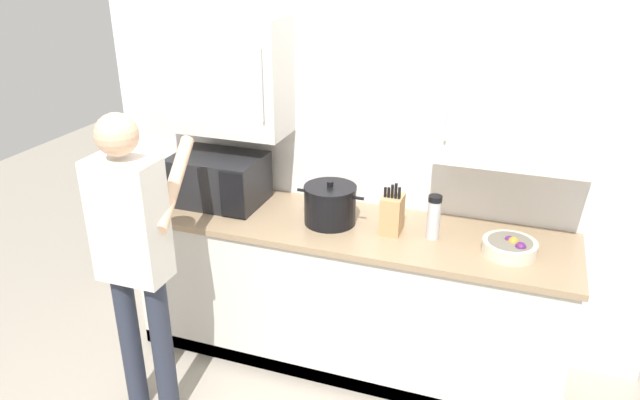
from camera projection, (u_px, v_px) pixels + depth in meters
back_wall_tiled at (366, 128)px, 3.50m from camera, size 3.39×0.44×2.52m
counter_unit at (346, 292)px, 3.59m from camera, size 2.52×0.68×0.90m
microwave_oven at (213, 179)px, 3.65m from camera, size 0.67×0.76×0.30m
thermos_flask at (434, 217)px, 3.21m from camera, size 0.07×0.07×0.25m
stock_pot at (330, 205)px, 3.39m from camera, size 0.39×0.30×0.25m
fruit_bowl at (510, 247)px, 3.08m from camera, size 0.28×0.28×0.10m
knife_block at (392, 214)px, 3.29m from camera, size 0.11×0.15×0.30m
person_figure at (133, 247)px, 2.94m from camera, size 0.44×0.64×1.68m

